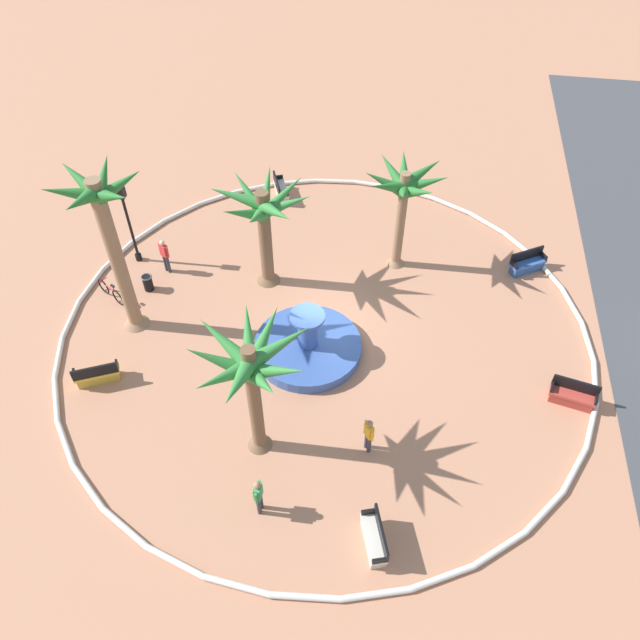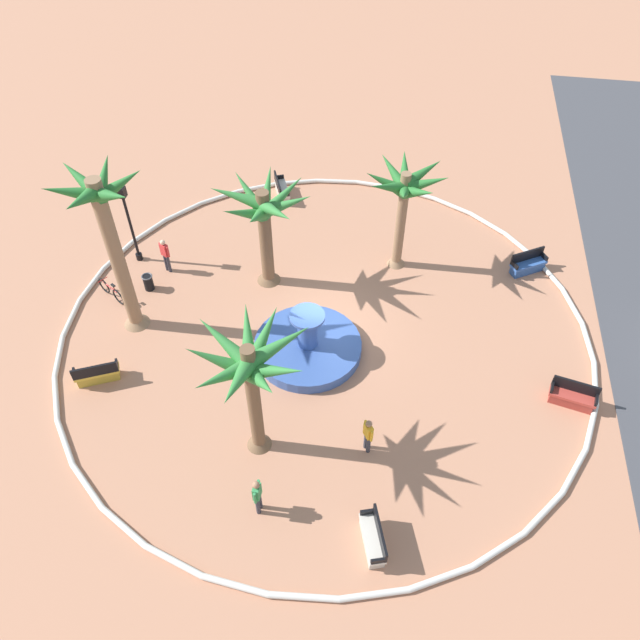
{
  "view_description": "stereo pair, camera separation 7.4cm",
  "coord_description": "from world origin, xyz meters",
  "px_view_note": "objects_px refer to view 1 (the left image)",
  "views": [
    {
      "loc": [
        16.29,
        2.39,
        18.21
      ],
      "look_at": [
        0.33,
        -0.15,
        1.0
      ],
      "focal_mm": 35.02,
      "sensor_mm": 36.0,
      "label": 1
    },
    {
      "loc": [
        16.28,
        2.46,
        18.21
      ],
      "look_at": [
        0.33,
        -0.15,
        1.0
      ],
      "focal_mm": 35.02,
      "sensor_mm": 36.0,
      "label": 2
    }
  ],
  "objects_px": {
    "palm_tree_mid_plaza": "(263,215)",
    "lamppost": "(128,218)",
    "trash_bin": "(148,283)",
    "person_cyclist_helmet": "(165,254)",
    "bench_north": "(97,375)",
    "fountain": "(308,346)",
    "bicycle_red_frame": "(111,292)",
    "person_cyclist_photo": "(369,434)",
    "bench_southeast": "(527,264)",
    "bench_west": "(374,539)",
    "palm_tree_by_curb": "(250,370)",
    "palm_tree_far_side": "(404,192)",
    "bench_southwest": "(281,190)",
    "palm_tree_near_fountain": "(107,228)",
    "person_pedestrian_stroll": "(259,495)",
    "bench_east": "(572,396)"
  },
  "relations": [
    {
      "from": "palm_tree_far_side",
      "to": "bench_north",
      "type": "relative_size",
      "value": 2.94
    },
    {
      "from": "palm_tree_mid_plaza",
      "to": "lamppost",
      "type": "distance_m",
      "value": 6.05
    },
    {
      "from": "bench_west",
      "to": "bicycle_red_frame",
      "type": "height_order",
      "value": "bench_west"
    },
    {
      "from": "palm_tree_near_fountain",
      "to": "lamppost",
      "type": "height_order",
      "value": "palm_tree_near_fountain"
    },
    {
      "from": "trash_bin",
      "to": "person_cyclist_helmet",
      "type": "bearing_deg",
      "value": 161.06
    },
    {
      "from": "palm_tree_far_side",
      "to": "bench_west",
      "type": "xyz_separation_m",
      "value": [
        12.73,
        0.31,
        -3.41
      ]
    },
    {
      "from": "fountain",
      "to": "bench_southwest",
      "type": "xyz_separation_m",
      "value": [
        -9.66,
        -3.01,
        0.05
      ]
    },
    {
      "from": "lamppost",
      "to": "bench_east",
      "type": "bearing_deg",
      "value": 74.55
    },
    {
      "from": "palm_tree_mid_plaza",
      "to": "lamppost",
      "type": "height_order",
      "value": "palm_tree_mid_plaza"
    },
    {
      "from": "bicycle_red_frame",
      "to": "person_cyclist_photo",
      "type": "distance_m",
      "value": 12.46
    },
    {
      "from": "person_cyclist_photo",
      "to": "bench_southeast",
      "type": "bearing_deg",
      "value": 149.58
    },
    {
      "from": "bicycle_red_frame",
      "to": "person_cyclist_photo",
      "type": "relative_size",
      "value": 0.93
    },
    {
      "from": "palm_tree_mid_plaza",
      "to": "palm_tree_near_fountain",
      "type": "bearing_deg",
      "value": -54.72
    },
    {
      "from": "bench_west",
      "to": "bench_southeast",
      "type": "bearing_deg",
      "value": 158.14
    },
    {
      "from": "trash_bin",
      "to": "bicycle_red_frame",
      "type": "bearing_deg",
      "value": -60.39
    },
    {
      "from": "bench_north",
      "to": "bench_southwest",
      "type": "relative_size",
      "value": 0.99
    },
    {
      "from": "palm_tree_by_curb",
      "to": "bicycle_red_frame",
      "type": "relative_size",
      "value": 3.52
    },
    {
      "from": "fountain",
      "to": "bench_west",
      "type": "xyz_separation_m",
      "value": [
        7.16,
        3.24,
        0.05
      ]
    },
    {
      "from": "bench_southeast",
      "to": "bicycle_red_frame",
      "type": "bearing_deg",
      "value": -75.39
    },
    {
      "from": "bench_north",
      "to": "bicycle_red_frame",
      "type": "relative_size",
      "value": 1.12
    },
    {
      "from": "trash_bin",
      "to": "person_pedestrian_stroll",
      "type": "relative_size",
      "value": 0.44
    },
    {
      "from": "bench_southeast",
      "to": "person_pedestrian_stroll",
      "type": "height_order",
      "value": "person_pedestrian_stroll"
    },
    {
      "from": "bench_southeast",
      "to": "person_pedestrian_stroll",
      "type": "distance_m",
      "value": 15.44
    },
    {
      "from": "bench_east",
      "to": "bicycle_red_frame",
      "type": "distance_m",
      "value": 18.27
    },
    {
      "from": "palm_tree_far_side",
      "to": "person_cyclist_helmet",
      "type": "xyz_separation_m",
      "value": [
        2.02,
        -9.67,
        -2.82
      ]
    },
    {
      "from": "bench_southwest",
      "to": "bench_southeast",
      "type": "bearing_deg",
      "value": 72.42
    },
    {
      "from": "palm_tree_mid_plaza",
      "to": "person_cyclist_photo",
      "type": "height_order",
      "value": "palm_tree_mid_plaza"
    },
    {
      "from": "fountain",
      "to": "palm_tree_far_side",
      "type": "bearing_deg",
      "value": 152.31
    },
    {
      "from": "palm_tree_by_curb",
      "to": "person_cyclist_photo",
      "type": "relative_size",
      "value": 3.26
    },
    {
      "from": "bench_north",
      "to": "fountain",
      "type": "bearing_deg",
      "value": 109.64
    },
    {
      "from": "palm_tree_mid_plaza",
      "to": "palm_tree_far_side",
      "type": "relative_size",
      "value": 0.97
    },
    {
      "from": "palm_tree_near_fountain",
      "to": "bicycle_red_frame",
      "type": "relative_size",
      "value": 4.74
    },
    {
      "from": "bench_west",
      "to": "palm_tree_mid_plaza",
      "type": "bearing_deg",
      "value": -152.7
    },
    {
      "from": "bench_west",
      "to": "bench_southwest",
      "type": "relative_size",
      "value": 1.0
    },
    {
      "from": "bench_southeast",
      "to": "fountain",
      "type": "bearing_deg",
      "value": -54.83
    },
    {
      "from": "bench_east",
      "to": "bicycle_red_frame",
      "type": "xyz_separation_m",
      "value": [
        -2.45,
        -18.1,
        0.04
      ]
    },
    {
      "from": "bench_north",
      "to": "person_pedestrian_stroll",
      "type": "distance_m",
      "value": 8.05
    },
    {
      "from": "bench_north",
      "to": "palm_tree_by_curb",
      "type": "bearing_deg",
      "value": 74.99
    },
    {
      "from": "person_cyclist_helmet",
      "to": "palm_tree_near_fountain",
      "type": "bearing_deg",
      "value": -4.42
    },
    {
      "from": "bench_north",
      "to": "lamppost",
      "type": "bearing_deg",
      "value": -171.95
    },
    {
      "from": "bench_southeast",
      "to": "bench_north",
      "type": "bearing_deg",
      "value": -61.45
    },
    {
      "from": "palm_tree_by_curb",
      "to": "bench_southeast",
      "type": "bearing_deg",
      "value": 137.64
    },
    {
      "from": "palm_tree_mid_plaza",
      "to": "bench_southeast",
      "type": "bearing_deg",
      "value": 102.33
    },
    {
      "from": "fountain",
      "to": "bicycle_red_frame",
      "type": "distance_m",
      "value": 8.63
    },
    {
      "from": "palm_tree_mid_plaza",
      "to": "bicycle_red_frame",
      "type": "bearing_deg",
      "value": -71.47
    },
    {
      "from": "bicycle_red_frame",
      "to": "person_cyclist_helmet",
      "type": "xyz_separation_m",
      "value": [
        -1.98,
        1.74,
        0.55
      ]
    },
    {
      "from": "palm_tree_near_fountain",
      "to": "person_pedestrian_stroll",
      "type": "height_order",
      "value": "palm_tree_near_fountain"
    },
    {
      "from": "palm_tree_mid_plaza",
      "to": "person_cyclist_helmet",
      "type": "height_order",
      "value": "palm_tree_mid_plaza"
    },
    {
      "from": "palm_tree_near_fountain",
      "to": "person_cyclist_helmet",
      "type": "distance_m",
      "value": 5.04
    },
    {
      "from": "trash_bin",
      "to": "palm_tree_far_side",
      "type": "bearing_deg",
      "value": 107.86
    }
  ]
}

